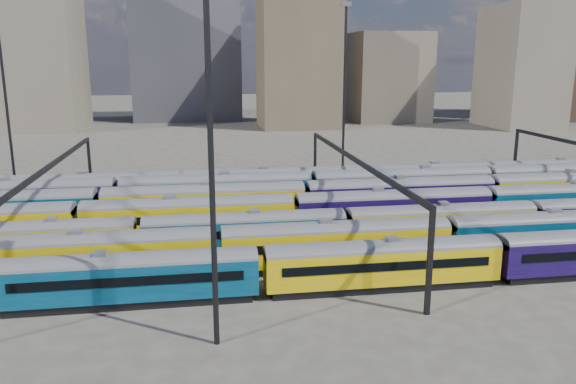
{
  "coord_description": "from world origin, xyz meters",
  "views": [
    {
      "loc": [
        -5.57,
        -55.12,
        17.72
      ],
      "look_at": [
        4.13,
        6.72,
        3.0
      ],
      "focal_mm": 35.0,
      "sensor_mm": 36.0,
      "label": 1
    }
  ],
  "objects": [
    {
      "name": "mast_2",
      "position": [
        -5.0,
        -22.0,
        13.97
      ],
      "size": [
        1.4,
        0.5,
        25.6
      ],
      "color": "black",
      "rests_on": "ground"
    },
    {
      "name": "mast_1",
      "position": [
        -30.0,
        22.0,
        13.97
      ],
      "size": [
        1.4,
        0.5,
        25.6
      ],
      "color": "black",
      "rests_on": "ground"
    },
    {
      "name": "rake_0",
      "position": [
        17.94,
        -15.0,
        2.48
      ],
      "size": [
        115.27,
        2.81,
        4.72
      ],
      "color": "black",
      "rests_on": "ground"
    },
    {
      "name": "rake_6",
      "position": [
        12.61,
        15.0,
        2.66
      ],
      "size": [
        123.21,
        3.01,
        5.06
      ],
      "color": "black",
      "rests_on": "ground"
    },
    {
      "name": "rake_3",
      "position": [
        3.69,
        0.0,
        2.75
      ],
      "size": [
        127.51,
        3.11,
        5.24
      ],
      "color": "black",
      "rests_on": "ground"
    },
    {
      "name": "rake_1",
      "position": [
        15.92,
        -10.0,
        2.62
      ],
      "size": [
        121.79,
        2.97,
        5.0
      ],
      "color": "black",
      "rests_on": "ground"
    },
    {
      "name": "skyline",
      "position": [
        104.75,
        105.73,
        20.83
      ],
      "size": [
        399.22,
        60.48,
        50.03
      ],
      "color": "#665B4C",
      "rests_on": "ground"
    },
    {
      "name": "gantry_2",
      "position": [
        10.0,
        0.0,
        6.79
      ],
      "size": [
        0.35,
        40.35,
        8.03
      ],
      "color": "black",
      "rests_on": "ground"
    },
    {
      "name": "rake_2",
      "position": [
        7.89,
        -5.0,
        2.48
      ],
      "size": [
        115.22,
        2.81,
        4.72
      ],
      "color": "black",
      "rests_on": "ground"
    },
    {
      "name": "mast_3",
      "position": [
        15.0,
        24.0,
        13.97
      ],
      "size": [
        1.4,
        0.5,
        25.6
      ],
      "color": "black",
      "rests_on": "ground"
    },
    {
      "name": "ground",
      "position": [
        0.0,
        0.0,
        0.0
      ],
      "size": [
        500.0,
        500.0,
        0.0
      ],
      "primitive_type": "plane",
      "color": "#45403A",
      "rests_on": "ground"
    },
    {
      "name": "gantry_1",
      "position": [
        -20.0,
        0.0,
        6.79
      ],
      "size": [
        0.35,
        40.35,
        8.03
      ],
      "color": "black",
      "rests_on": "ground"
    },
    {
      "name": "rake_4",
      "position": [
        5.78,
        5.0,
        2.87
      ],
      "size": [
        133.01,
        3.24,
        5.47
      ],
      "color": "black",
      "rests_on": "ground"
    },
    {
      "name": "rake_5",
      "position": [
        -15.25,
        10.0,
        2.94
      ],
      "size": [
        136.14,
        3.32,
        5.6
      ],
      "color": "black",
      "rests_on": "ground"
    }
  ]
}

